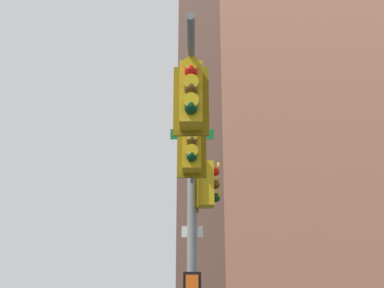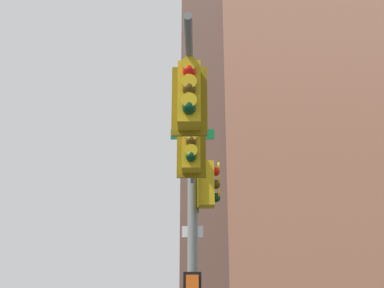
{
  "view_description": "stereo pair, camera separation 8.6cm",
  "coord_description": "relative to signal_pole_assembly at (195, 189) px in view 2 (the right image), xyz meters",
  "views": [
    {
      "loc": [
        -7.47,
        -8.21,
        1.44
      ],
      "look_at": [
        -0.49,
        -0.39,
        5.52
      ],
      "focal_mm": 50.62,
      "sensor_mm": 36.0,
      "label": 1
    },
    {
      "loc": [
        -7.4,
        -8.27,
        1.44
      ],
      "look_at": [
        -0.49,
        -0.39,
        5.52
      ],
      "focal_mm": 50.62,
      "sensor_mm": 36.0,
      "label": 2
    }
  ],
  "objects": [
    {
      "name": "signal_pole_assembly",
      "position": [
        0.0,
        0.0,
        0.0
      ],
      "size": [
        4.14,
        4.35,
        6.36
      ],
      "rotation": [
        0.0,
        0.0,
        3.98
      ],
      "color": "slate",
      "rests_on": "ground_plane"
    },
    {
      "name": "building_brick_nearside",
      "position": [
        41.88,
        18.11,
        18.06
      ],
      "size": [
        26.94,
        18.56,
        44.95
      ],
      "primitive_type": "cube",
      "color": "brown",
      "rests_on": "ground_plane"
    },
    {
      "name": "building_brick_midblock",
      "position": [
        41.09,
        25.93,
        17.5
      ],
      "size": [
        23.35,
        19.18,
        43.83
      ],
      "primitive_type": "cube",
      "color": "#4C3328",
      "rests_on": "ground_plane"
    }
  ]
}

